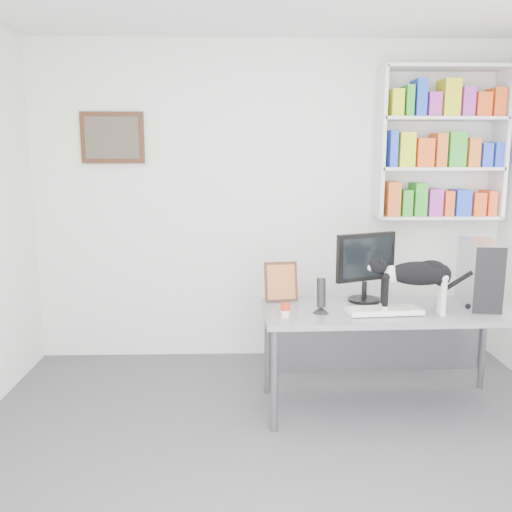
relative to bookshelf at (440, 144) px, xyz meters
name	(u,v)px	position (x,y,z in m)	size (l,w,h in m)	color
room	(290,239)	(-1.40, -1.85, -0.50)	(4.01, 4.01, 2.70)	#4A4A4E
bookshelf	(440,144)	(0.00, 0.00, 0.00)	(1.03, 0.28, 1.24)	silver
wall_art	(112,138)	(-2.70, 0.12, 0.05)	(0.52, 0.04, 0.42)	#492917
desk	(388,359)	(-0.62, -0.94, -1.49)	(1.74, 0.67, 0.72)	gray
monitor	(365,267)	(-0.76, -0.74, -0.87)	(0.48, 0.23, 0.51)	black
keyboard	(384,311)	(-0.69, -1.04, -1.11)	(0.49, 0.19, 0.04)	white
pc_tower	(479,274)	(0.01, -0.86, -0.90)	(0.20, 0.45, 0.45)	#AEAEB3
speaker	(321,295)	(-1.11, -1.02, -1.00)	(0.11, 0.11, 0.25)	black
leaning_print	(281,281)	(-1.36, -0.71, -0.98)	(0.24, 0.10, 0.29)	#492917
soup_can	(285,310)	(-1.36, -1.11, -1.08)	(0.06, 0.06, 0.09)	red
cat	(416,287)	(-0.50, -1.07, -0.94)	(0.60, 0.16, 0.37)	black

